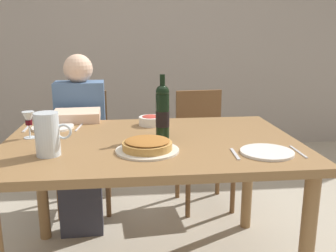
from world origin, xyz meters
The scene contains 16 objects.
back_wall centered at (0.00, 2.39, 1.40)m, with size 8.00×0.10×2.80m, color #A3998E.
dining_table centered at (0.00, 0.00, 0.67)m, with size 1.50×1.00×0.76m.
wine_bottle centered at (0.06, 0.03, 0.90)m, with size 0.07×0.07×0.33m.
water_pitcher centered at (-0.47, -0.19, 0.85)m, with size 0.16×0.11×0.20m.
baked_tart centered at (-0.03, -0.18, 0.79)m, with size 0.30×0.30×0.06m.
salad_bowl centered at (0.02, 0.33, 0.79)m, with size 0.14×0.14×0.06m.
wine_glass_right_diner centered at (-0.63, 0.11, 0.86)m, with size 0.06×0.06×0.14m.
dinner_plate_left_setting centered at (0.51, -0.27, 0.77)m, with size 0.24×0.24×0.01m, color white.
dinner_plate_right_setting centered at (-0.55, 0.32, 0.77)m, with size 0.24×0.24×0.01m, color white.
fork_left_setting centered at (0.36, -0.27, 0.76)m, with size 0.16×0.01×0.01m, color silver.
knife_left_setting centered at (0.66, -0.27, 0.76)m, with size 0.18×0.01×0.01m, color silver.
knife_right_setting centered at (-0.40, 0.32, 0.76)m, with size 0.18×0.01×0.01m, color silver.
spoon_right_setting centered at (-0.70, 0.32, 0.76)m, with size 0.16×0.01×0.01m, color silver.
chair_left centered at (-0.45, 0.91, 0.50)m, with size 0.42×0.42×0.87m.
diner_left centered at (-0.45, 0.68, 0.62)m, with size 0.35×0.51×1.16m.
chair_right centered at (0.44, 0.86, 0.50)m, with size 0.43×0.43×0.87m.
Camera 1 is at (-0.11, -1.83, 1.29)m, focal length 39.68 mm.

